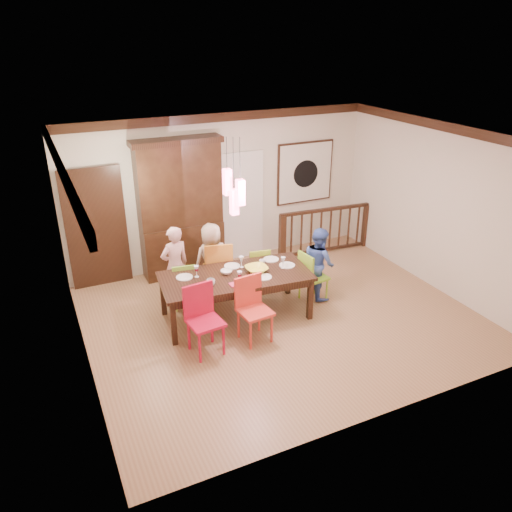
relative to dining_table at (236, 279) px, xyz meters
name	(u,v)px	position (x,y,z in m)	size (l,w,h in m)	color
floor	(281,317)	(0.65, -0.35, -0.68)	(6.00, 6.00, 0.00)	#976A49
ceiling	(286,137)	(0.65, -0.35, 2.22)	(6.00, 6.00, 0.00)	white
wall_back	(222,190)	(0.65, 2.15, 0.77)	(6.00, 6.00, 0.00)	beige
wall_left	(75,272)	(-2.35, -0.35, 0.77)	(5.00, 5.00, 0.00)	beige
wall_right	(436,207)	(3.65, -0.35, 0.77)	(5.00, 5.00, 0.00)	beige
crown_molding	(286,143)	(0.65, -0.35, 2.14)	(6.00, 5.00, 0.16)	black
panel_door	(97,230)	(-1.75, 2.10, 0.37)	(1.04, 0.07, 2.24)	black
white_doorway	(240,208)	(1.00, 2.11, 0.37)	(0.97, 0.05, 2.22)	silver
painting	(305,173)	(2.45, 2.11, 0.92)	(1.25, 0.06, 1.25)	black
pendant_cluster	(234,192)	(0.00, 0.00, 1.43)	(0.27, 0.21, 1.14)	#FF4C73
dining_table	(236,279)	(0.00, 0.00, 0.00)	(2.44, 1.30, 0.75)	black
chair_far_left	(183,281)	(-0.66, 0.68, -0.21)	(0.42, 0.42, 0.82)	#7DB733
chair_far_mid	(218,264)	(0.00, 0.79, -0.08)	(0.57, 0.57, 1.04)	#C57926
chair_far_right	(257,265)	(0.70, 0.68, -0.20)	(0.43, 0.43, 0.83)	#9CBF28
chair_near_left	(205,317)	(-0.77, -0.72, -0.09)	(0.50, 0.50, 1.02)	red
chair_near_mid	(255,307)	(-0.01, -0.74, -0.11)	(0.49, 0.49, 0.99)	red
chair_end_right	(314,273)	(1.41, -0.06, -0.16)	(0.45, 0.45, 0.90)	#82B827
china_hutch	(180,208)	(-0.26, 1.94, 0.60)	(1.62, 0.46, 2.55)	black
balustrade	(325,229)	(2.69, 1.60, -0.18)	(2.07, 0.24, 0.96)	black
person_far_left	(175,265)	(-0.73, 0.86, 0.01)	(0.50, 0.33, 1.37)	#F8BCBE
person_far_mid	(212,260)	(-0.07, 0.88, -0.02)	(0.64, 0.42, 1.31)	#C8AE97
person_end_right	(319,263)	(1.56, 0.05, -0.05)	(0.61, 0.48, 1.26)	#3D5BAB
serving_bowl	(257,269)	(0.35, -0.03, 0.12)	(0.35, 0.35, 0.09)	#F4E345
small_bowl	(226,272)	(-0.11, 0.11, 0.10)	(0.19, 0.19, 0.06)	white
cup_left	(211,282)	(-0.47, -0.17, 0.13)	(0.13, 0.13, 0.10)	silver
cup_right	(262,263)	(0.53, 0.13, 0.12)	(0.10, 0.10, 0.10)	silver
plate_far_left	(184,277)	(-0.75, 0.25, 0.08)	(0.26, 0.26, 0.01)	white
plate_far_mid	(232,266)	(0.07, 0.31, 0.08)	(0.26, 0.26, 0.01)	white
plate_far_right	(271,259)	(0.76, 0.27, 0.08)	(0.26, 0.26, 0.01)	white
plate_near_left	(195,292)	(-0.75, -0.27, 0.08)	(0.26, 0.26, 0.01)	white
plate_near_mid	(263,277)	(0.36, -0.26, 0.08)	(0.26, 0.26, 0.01)	white
plate_end_right	(287,265)	(0.89, -0.05, 0.08)	(0.26, 0.26, 0.01)	white
wine_glass_a	(197,271)	(-0.57, 0.20, 0.17)	(0.08, 0.08, 0.19)	#590C19
wine_glass_b	(241,262)	(0.20, 0.22, 0.17)	(0.08, 0.08, 0.19)	silver
wine_glass_c	(240,277)	(-0.04, -0.27, 0.17)	(0.08, 0.08, 0.19)	#590C19
wine_glass_d	(283,263)	(0.79, -0.09, 0.17)	(0.08, 0.08, 0.19)	silver
napkin	(236,284)	(-0.12, -0.30, 0.08)	(0.18, 0.14, 0.01)	#D83359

